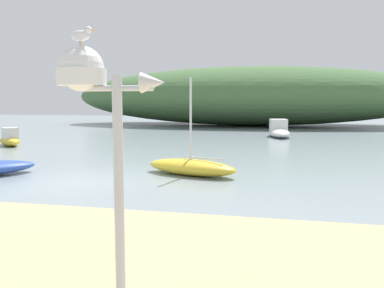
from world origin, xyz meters
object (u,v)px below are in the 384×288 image
Objects in this scene: seagull_on_radar at (82,35)px; motorboat_mid_channel at (279,131)px; mast_structure at (91,88)px; sailboat_far_right at (191,167)px; motorboat_off_point at (10,139)px.

seagull_on_radar reaches higher than motorboat_mid_channel.
mast_structure is 9.79× the size of seagull_on_radar.
sailboat_far_right is 0.84× the size of motorboat_mid_channel.
motorboat_mid_channel is at bearing 31.30° from motorboat_off_point.
seagull_on_radar reaches higher than mast_structure.
motorboat_off_point is at bearing -148.70° from motorboat_mid_channel.
sailboat_far_right reaches higher than motorboat_off_point.
motorboat_mid_channel is at bearing 79.19° from sailboat_far_right.
mast_structure is at bearing -50.00° from motorboat_off_point.
motorboat_off_point is at bearing 151.41° from sailboat_far_right.
mast_structure reaches higher than motorboat_off_point.
seagull_on_radar reaches higher than motorboat_off_point.
motorboat_mid_channel is at bearing 84.72° from mast_structure.
mast_structure is at bearing -95.28° from motorboat_mid_channel.
motorboat_off_point is (-12.45, 6.79, 0.11)m from sailboat_far_right.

